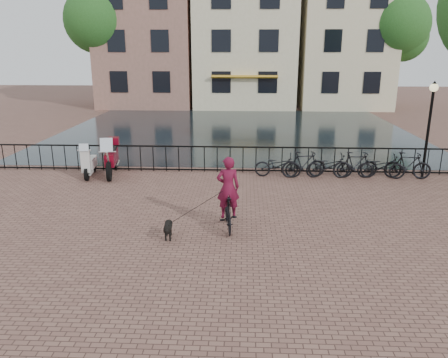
{
  "coord_description": "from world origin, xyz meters",
  "views": [
    {
      "loc": [
        0.53,
        -8.38,
        4.59
      ],
      "look_at": [
        0.0,
        3.0,
        1.2
      ],
      "focal_mm": 35.0,
      "sensor_mm": 36.0,
      "label": 1
    }
  ],
  "objects_px": {
    "cyclist": "(228,197)",
    "lamp_post": "(430,114)",
    "dog": "(168,229)",
    "scooter": "(89,158)",
    "motorcycle": "(111,153)"
  },
  "relations": [
    {
      "from": "dog",
      "to": "motorcycle",
      "type": "relative_size",
      "value": 0.32
    },
    {
      "from": "cyclist",
      "to": "dog",
      "type": "relative_size",
      "value": 3.09
    },
    {
      "from": "motorcycle",
      "to": "scooter",
      "type": "relative_size",
      "value": 1.5
    },
    {
      "from": "lamp_post",
      "to": "cyclist",
      "type": "bearing_deg",
      "value": -143.72
    },
    {
      "from": "dog",
      "to": "scooter",
      "type": "height_order",
      "value": "scooter"
    },
    {
      "from": "motorcycle",
      "to": "scooter",
      "type": "bearing_deg",
      "value": -169.76
    },
    {
      "from": "dog",
      "to": "motorcycle",
      "type": "height_order",
      "value": "motorcycle"
    },
    {
      "from": "scooter",
      "to": "motorcycle",
      "type": "bearing_deg",
      "value": 12.61
    },
    {
      "from": "lamp_post",
      "to": "motorcycle",
      "type": "xyz_separation_m",
      "value": [
        -11.68,
        -0.14,
        -1.56
      ]
    },
    {
      "from": "lamp_post",
      "to": "dog",
      "type": "bearing_deg",
      "value": -145.44
    },
    {
      "from": "lamp_post",
      "to": "scooter",
      "type": "xyz_separation_m",
      "value": [
        -12.44,
        -0.41,
        -1.67
      ]
    },
    {
      "from": "cyclist",
      "to": "lamp_post",
      "type": "bearing_deg",
      "value": -150.56
    },
    {
      "from": "motorcycle",
      "to": "lamp_post",
      "type": "bearing_deg",
      "value": -8.63
    },
    {
      "from": "scooter",
      "to": "cyclist",
      "type": "bearing_deg",
      "value": -48.61
    },
    {
      "from": "motorcycle",
      "to": "cyclist",
      "type": "bearing_deg",
      "value": -56.91
    }
  ]
}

